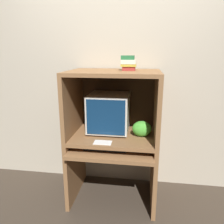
% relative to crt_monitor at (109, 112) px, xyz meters
% --- Properties ---
extents(ground_plane, '(12.00, 12.00, 0.00)m').
position_rel_crt_monitor_xyz_m(ground_plane, '(0.06, -0.42, -0.96)').
color(ground_plane, '#3D3328').
extents(wall_back, '(6.00, 0.06, 2.60)m').
position_rel_crt_monitor_xyz_m(wall_back, '(0.06, 0.30, 0.34)').
color(wall_back, '#B2A893').
rests_on(wall_back, ground_plane).
extents(desk_base, '(0.91, 0.73, 0.65)m').
position_rel_crt_monitor_xyz_m(desk_base, '(0.06, -0.13, -0.55)').
color(desk_base, brown).
rests_on(desk_base, ground_plane).
extents(desk_monitor_shelf, '(0.91, 0.66, 0.10)m').
position_rel_crt_monitor_xyz_m(desk_monitor_shelf, '(0.06, -0.09, -0.24)').
color(desk_monitor_shelf, brown).
rests_on(desk_monitor_shelf, desk_base).
extents(hutch_upper, '(0.91, 0.66, 0.66)m').
position_rel_crt_monitor_xyz_m(hutch_upper, '(0.06, -0.05, 0.22)').
color(hutch_upper, brown).
rests_on(hutch_upper, desk_monitor_shelf).
extents(crt_monitor, '(0.42, 0.43, 0.41)m').
position_rel_crt_monitor_xyz_m(crt_monitor, '(0.00, 0.00, 0.00)').
color(crt_monitor, beige).
rests_on(crt_monitor, desk_monitor_shelf).
extents(keyboard, '(0.42, 0.16, 0.03)m').
position_rel_crt_monitor_xyz_m(keyboard, '(0.00, -0.25, -0.30)').
color(keyboard, black).
rests_on(keyboard, desk_base).
extents(mouse, '(0.07, 0.05, 0.03)m').
position_rel_crt_monitor_xyz_m(mouse, '(0.27, -0.25, -0.29)').
color(mouse, '#B7B7B7').
rests_on(mouse, desk_base).
extents(snack_bag, '(0.20, 0.15, 0.16)m').
position_rel_crt_monitor_xyz_m(snack_bag, '(0.35, -0.10, -0.13)').
color(snack_bag, green).
rests_on(snack_bag, desk_monitor_shelf).
extents(book_stack, '(0.15, 0.12, 0.14)m').
position_rel_crt_monitor_xyz_m(book_stack, '(0.20, -0.05, 0.52)').
color(book_stack, maroon).
rests_on(book_stack, hutch_upper).
extents(paper_card, '(0.17, 0.11, 0.00)m').
position_rel_crt_monitor_xyz_m(paper_card, '(-0.01, -0.33, -0.21)').
color(paper_card, white).
rests_on(paper_card, desk_monitor_shelf).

